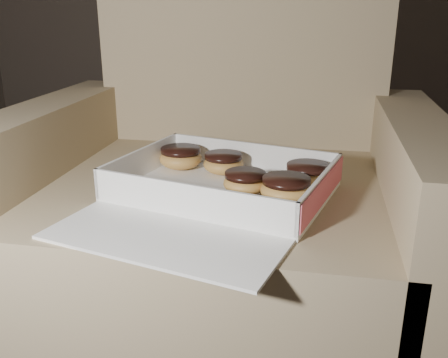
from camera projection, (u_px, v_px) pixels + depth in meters
armchair at (223, 222)px, 1.07m from camera, size 0.85×0.72×0.89m
bakery_box at (216, 194)px, 0.87m from camera, size 0.45×0.50×0.06m
donut_a at (181, 157)px, 1.01m from camera, size 0.09×0.09×0.04m
donut_b at (223, 163)px, 0.98m from camera, size 0.08×0.08×0.04m
donut_c at (286, 189)px, 0.84m from camera, size 0.09×0.09×0.04m
donut_d at (245, 182)px, 0.88m from camera, size 0.08×0.08×0.04m
donut_e at (308, 175)px, 0.91m from camera, size 0.08×0.08×0.04m
crumb_a at (222, 216)px, 0.79m from camera, size 0.01×0.01×0.00m
crumb_b at (213, 206)px, 0.83m from camera, size 0.01×0.01×0.00m
crumb_c at (224, 194)px, 0.88m from camera, size 0.01×0.01×0.00m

